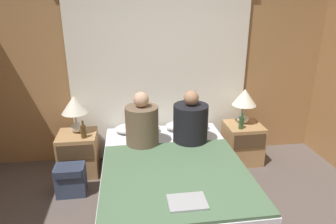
{
  "coord_description": "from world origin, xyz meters",
  "views": [
    {
      "loc": [
        -0.42,
        -1.76,
        2.04
      ],
      "look_at": [
        0.0,
        1.28,
        0.91
      ],
      "focal_mm": 32.0,
      "sensor_mm": 36.0,
      "label": 1
    }
  ],
  "objects_px": {
    "nightstand_left": "(79,153)",
    "beer_bottle_on_right_stand": "(241,122)",
    "lamp_left": "(75,107)",
    "person_left_in_bed": "(142,125)",
    "person_right_in_bed": "(191,122)",
    "beer_bottle_on_left_stand": "(84,131)",
    "pillow_left": "(137,128)",
    "laptop_on_bed": "(187,202)",
    "lamp_right": "(244,100)",
    "pillow_right": "(187,125)",
    "bed": "(172,181)",
    "backpack_on_floor": "(71,178)",
    "nightstand_right": "(242,143)"
  },
  "relations": [
    {
      "from": "nightstand_right",
      "to": "backpack_on_floor",
      "type": "relative_size",
      "value": 1.48
    },
    {
      "from": "nightstand_right",
      "to": "bed",
      "type": "bearing_deg",
      "value": -145.99
    },
    {
      "from": "pillow_left",
      "to": "person_left_in_bed",
      "type": "xyz_separation_m",
      "value": [
        0.04,
        -0.37,
        0.2
      ]
    },
    {
      "from": "pillow_right",
      "to": "laptop_on_bed",
      "type": "distance_m",
      "value": 1.57
    },
    {
      "from": "nightstand_right",
      "to": "person_right_in_bed",
      "type": "distance_m",
      "value": 0.95
    },
    {
      "from": "beer_bottle_on_left_stand",
      "to": "beer_bottle_on_right_stand",
      "type": "distance_m",
      "value": 1.94
    },
    {
      "from": "bed",
      "to": "laptop_on_bed",
      "type": "relative_size",
      "value": 6.32
    },
    {
      "from": "bed",
      "to": "nightstand_left",
      "type": "xyz_separation_m",
      "value": [
        -1.07,
        0.72,
        0.04
      ]
    },
    {
      "from": "lamp_left",
      "to": "beer_bottle_on_left_stand",
      "type": "bearing_deg",
      "value": -60.26
    },
    {
      "from": "person_left_in_bed",
      "to": "pillow_right",
      "type": "bearing_deg",
      "value": 31.39
    },
    {
      "from": "pillow_left",
      "to": "person_right_in_bed",
      "type": "height_order",
      "value": "person_right_in_bed"
    },
    {
      "from": "nightstand_left",
      "to": "pillow_right",
      "type": "relative_size",
      "value": 0.91
    },
    {
      "from": "person_right_in_bed",
      "to": "beer_bottle_on_left_stand",
      "type": "xyz_separation_m",
      "value": [
        -1.25,
        0.16,
        -0.11
      ]
    },
    {
      "from": "lamp_left",
      "to": "backpack_on_floor",
      "type": "height_order",
      "value": "lamp_left"
    },
    {
      "from": "bed",
      "to": "person_left_in_bed",
      "type": "distance_m",
      "value": 0.72
    },
    {
      "from": "backpack_on_floor",
      "to": "nightstand_right",
      "type": "bearing_deg",
      "value": 12.29
    },
    {
      "from": "nightstand_right",
      "to": "lamp_left",
      "type": "bearing_deg",
      "value": 178.22
    },
    {
      "from": "person_left_in_bed",
      "to": "lamp_left",
      "type": "bearing_deg",
      "value": 156.26
    },
    {
      "from": "pillow_left",
      "to": "beer_bottle_on_left_stand",
      "type": "bearing_deg",
      "value": -162.19
    },
    {
      "from": "beer_bottle_on_left_stand",
      "to": "beer_bottle_on_right_stand",
      "type": "relative_size",
      "value": 0.97
    },
    {
      "from": "lamp_left",
      "to": "beer_bottle_on_right_stand",
      "type": "distance_m",
      "value": 2.07
    },
    {
      "from": "person_left_in_bed",
      "to": "backpack_on_floor",
      "type": "bearing_deg",
      "value": -166.75
    },
    {
      "from": "lamp_right",
      "to": "laptop_on_bed",
      "type": "xyz_separation_m",
      "value": [
        -1.05,
        -1.52,
        -0.35
      ]
    },
    {
      "from": "beer_bottle_on_left_stand",
      "to": "lamp_left",
      "type": "bearing_deg",
      "value": 119.74
    },
    {
      "from": "nightstand_left",
      "to": "beer_bottle_on_right_stand",
      "type": "bearing_deg",
      "value": -3.23
    },
    {
      "from": "beer_bottle_on_left_stand",
      "to": "nightstand_right",
      "type": "bearing_deg",
      "value": 3.25
    },
    {
      "from": "lamp_left",
      "to": "beer_bottle_on_right_stand",
      "type": "xyz_separation_m",
      "value": [
        2.05,
        -0.18,
        -0.24
      ]
    },
    {
      "from": "laptop_on_bed",
      "to": "lamp_right",
      "type": "bearing_deg",
      "value": 55.22
    },
    {
      "from": "nightstand_left",
      "to": "pillow_right",
      "type": "xyz_separation_m",
      "value": [
        1.39,
        0.09,
        0.26
      ]
    },
    {
      "from": "lamp_left",
      "to": "beer_bottle_on_left_stand",
      "type": "xyz_separation_m",
      "value": [
        0.1,
        -0.18,
        -0.24
      ]
    },
    {
      "from": "bed",
      "to": "lamp_right",
      "type": "relative_size",
      "value": 4.29
    },
    {
      "from": "bed",
      "to": "nightstand_right",
      "type": "relative_size",
      "value": 3.8
    },
    {
      "from": "pillow_right",
      "to": "backpack_on_floor",
      "type": "bearing_deg",
      "value": -158.45
    },
    {
      "from": "lamp_left",
      "to": "laptop_on_bed",
      "type": "distance_m",
      "value": 1.9
    },
    {
      "from": "pillow_right",
      "to": "nightstand_right",
      "type": "bearing_deg",
      "value": -6.92
    },
    {
      "from": "lamp_left",
      "to": "person_right_in_bed",
      "type": "relative_size",
      "value": 0.73
    },
    {
      "from": "nightstand_right",
      "to": "pillow_left",
      "type": "bearing_deg",
      "value": 176.3
    },
    {
      "from": "pillow_right",
      "to": "beer_bottle_on_right_stand",
      "type": "xyz_separation_m",
      "value": [
        0.65,
        -0.21,
        0.09
      ]
    },
    {
      "from": "nightstand_right",
      "to": "pillow_right",
      "type": "height_order",
      "value": "pillow_right"
    },
    {
      "from": "lamp_left",
      "to": "beer_bottle_on_right_stand",
      "type": "relative_size",
      "value": 2.11
    },
    {
      "from": "pillow_left",
      "to": "beer_bottle_on_right_stand",
      "type": "height_order",
      "value": "beer_bottle_on_right_stand"
    },
    {
      "from": "lamp_left",
      "to": "person_left_in_bed",
      "type": "bearing_deg",
      "value": -23.74
    },
    {
      "from": "person_left_in_bed",
      "to": "nightstand_right",
      "type": "bearing_deg",
      "value": 11.71
    },
    {
      "from": "nightstand_left",
      "to": "pillow_right",
      "type": "distance_m",
      "value": 1.42
    },
    {
      "from": "bed",
      "to": "lamp_left",
      "type": "distance_m",
      "value": 1.47
    },
    {
      "from": "backpack_on_floor",
      "to": "beer_bottle_on_left_stand",
      "type": "bearing_deg",
      "value": 69.33
    },
    {
      "from": "nightstand_left",
      "to": "lamp_left",
      "type": "xyz_separation_m",
      "value": [
        0.0,
        0.07,
        0.59
      ]
    },
    {
      "from": "nightstand_left",
      "to": "laptop_on_bed",
      "type": "xyz_separation_m",
      "value": [
        1.08,
        -1.45,
        0.24
      ]
    },
    {
      "from": "nightstand_left",
      "to": "lamp_left",
      "type": "distance_m",
      "value": 0.59
    },
    {
      "from": "bed",
      "to": "beer_bottle_on_left_stand",
      "type": "relative_size",
      "value": 9.34
    }
  ]
}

